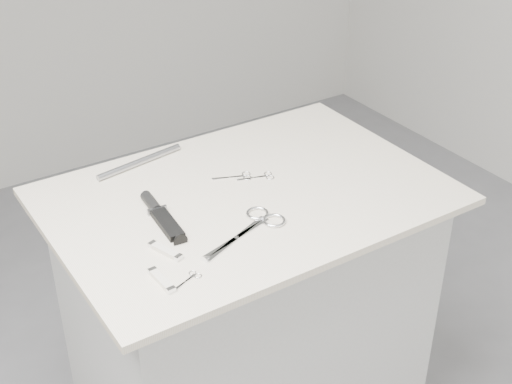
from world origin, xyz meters
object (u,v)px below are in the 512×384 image
metal_rail (140,162)px  embroidery_scissors_a (261,177)px  large_shears (256,224)px  pocket_knife_a (165,251)px  embroidery_scissors_b (239,177)px  pocket_knife_b (161,280)px  sheathed_knife (160,214)px  tiny_scissors (190,279)px  plinth (248,330)px

metal_rail → embroidery_scissors_a: bearing=-44.5°
large_shears → pocket_knife_a: 0.23m
embroidery_scissors_a → embroidery_scissors_b: same height
embroidery_scissors_b → pocket_knife_b: 0.47m
sheathed_knife → pocket_knife_a: size_ratio=2.27×
sheathed_knife → metal_rail: sheathed_knife is taller
large_shears → sheathed_knife: size_ratio=1.15×
tiny_scissors → plinth: bearing=18.3°
embroidery_scissors_b → sheathed_knife: bearing=-144.9°
large_shears → metal_rail: bearing=85.3°
pocket_knife_a → sheathed_knife: bearing=-40.6°
plinth → metal_rail: 0.58m
pocket_knife_b → sheathed_knife: bearing=-28.3°
large_shears → tiny_scissors: bearing=-175.9°
pocket_knife_b → metal_rail: metal_rail is taller
pocket_knife_a → pocket_knife_b: bearing=130.5°
metal_rail → plinth: bearing=-59.5°
plinth → tiny_scissors: (-0.29, -0.24, 0.47)m
pocket_knife_a → metal_rail: (0.13, 0.41, 0.00)m
pocket_knife_b → metal_rail: size_ratio=0.35×
embroidery_scissors_a → tiny_scissors: 0.46m
tiny_scissors → metal_rail: (0.13, 0.52, 0.01)m
plinth → tiny_scissors: tiny_scissors is taller
embroidery_scissors_a → metal_rail: (-0.24, 0.24, 0.01)m
tiny_scissors → pocket_knife_b: (-0.05, 0.02, 0.00)m
large_shears → embroidery_scissors_b: (0.09, 0.22, -0.00)m
plinth → embroidery_scissors_b: size_ratio=8.58×
tiny_scissors → sheathed_knife: (0.06, 0.25, 0.01)m
pocket_knife_b → embroidery_scissors_a: bearing=-61.3°
embroidery_scissors_b → tiny_scissors: bearing=-113.4°
metal_rail → pocket_knife_b: bearing=-109.9°
tiny_scissors → sheathed_knife: size_ratio=0.35×
pocket_knife_b → embroidery_scissors_b: bearing=-54.6°
tiny_scissors → metal_rail: size_ratio=0.28×
tiny_scissors → pocket_knife_a: size_ratio=0.80×
pocket_knife_a → pocket_knife_b: size_ratio=1.02×
sheathed_knife → tiny_scissors: bearing=172.6°
embroidery_scissors_a → embroidery_scissors_b: 0.06m
embroidery_scissors_b → pocket_knife_b: (-0.37, -0.29, 0.00)m
pocket_knife_a → metal_rail: 0.43m
large_shears → pocket_knife_b: pocket_knife_b is taller
plinth → embroidery_scissors_a: bearing=32.0°
large_shears → tiny_scissors: size_ratio=3.29×
sheathed_knife → pocket_knife_b: bearing=159.3°
embroidery_scissors_b → plinth: bearing=-85.2°
embroidery_scissors_b → pocket_knife_a: size_ratio=1.10×
pocket_knife_b → metal_rail: bearing=-22.7°
large_shears → pocket_knife_b: size_ratio=2.68×
large_shears → embroidery_scissors_a: size_ratio=2.51×
embroidery_scissors_b → pocket_knife_a: 0.38m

